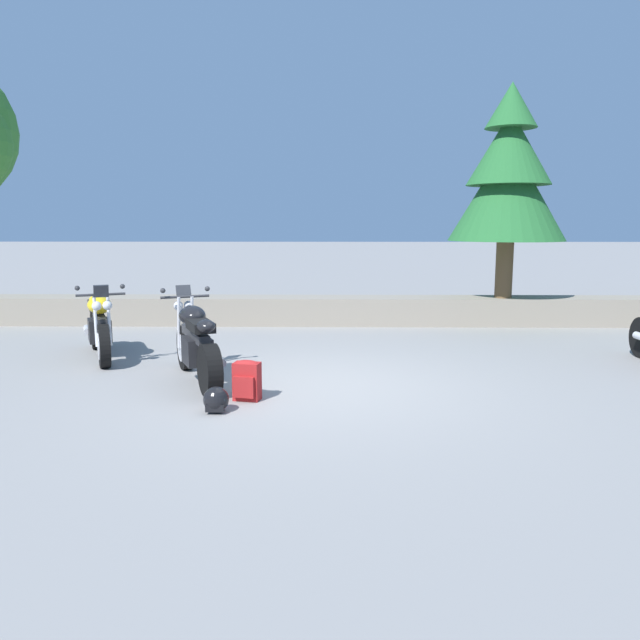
{
  "coord_description": "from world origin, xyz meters",
  "views": [
    {
      "loc": [
        0.15,
        -7.44,
        2.02
      ],
      "look_at": [
        0.02,
        1.2,
        0.65
      ],
      "focal_mm": 34.36,
      "sensor_mm": 36.0,
      "label": 1
    }
  ],
  "objects_px": {
    "motorcycle_yellow_near_left": "(100,326)",
    "motorcycle_black_centre": "(196,344)",
    "pine_tree_mid_left": "(509,176)",
    "rider_backpack": "(247,380)",
    "rider_helmet": "(216,400)"
  },
  "relations": [
    {
      "from": "motorcycle_yellow_near_left",
      "to": "motorcycle_black_centre",
      "type": "height_order",
      "value": "same"
    },
    {
      "from": "motorcycle_yellow_near_left",
      "to": "rider_helmet",
      "type": "relative_size",
      "value": 6.94
    },
    {
      "from": "motorcycle_yellow_near_left",
      "to": "rider_helmet",
      "type": "distance_m",
      "value": 3.51
    },
    {
      "from": "motorcycle_black_centre",
      "to": "rider_helmet",
      "type": "distance_m",
      "value": 1.46
    },
    {
      "from": "motorcycle_yellow_near_left",
      "to": "rider_backpack",
      "type": "distance_m",
      "value": 3.36
    },
    {
      "from": "motorcycle_yellow_near_left",
      "to": "rider_backpack",
      "type": "height_order",
      "value": "motorcycle_yellow_near_left"
    },
    {
      "from": "motorcycle_yellow_near_left",
      "to": "rider_helmet",
      "type": "height_order",
      "value": "motorcycle_yellow_near_left"
    },
    {
      "from": "pine_tree_mid_left",
      "to": "rider_backpack",
      "type": "bearing_deg",
      "value": -129.43
    },
    {
      "from": "motorcycle_yellow_near_left",
      "to": "motorcycle_black_centre",
      "type": "relative_size",
      "value": 1.0
    },
    {
      "from": "motorcycle_yellow_near_left",
      "to": "pine_tree_mid_left",
      "type": "distance_m",
      "value": 7.99
    },
    {
      "from": "rider_backpack",
      "to": "rider_helmet",
      "type": "distance_m",
      "value": 0.55
    },
    {
      "from": "motorcycle_black_centre",
      "to": "pine_tree_mid_left",
      "type": "xyz_separation_m",
      "value": [
        5.18,
        4.5,
        2.44
      ]
    },
    {
      "from": "motorcycle_black_centre",
      "to": "rider_backpack",
      "type": "xyz_separation_m",
      "value": [
        0.77,
        -0.87,
        -0.24
      ]
    },
    {
      "from": "motorcycle_black_centre",
      "to": "pine_tree_mid_left",
      "type": "relative_size",
      "value": 0.47
    },
    {
      "from": "motorcycle_black_centre",
      "to": "motorcycle_yellow_near_left",
      "type": "bearing_deg",
      "value": 142.47
    }
  ]
}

